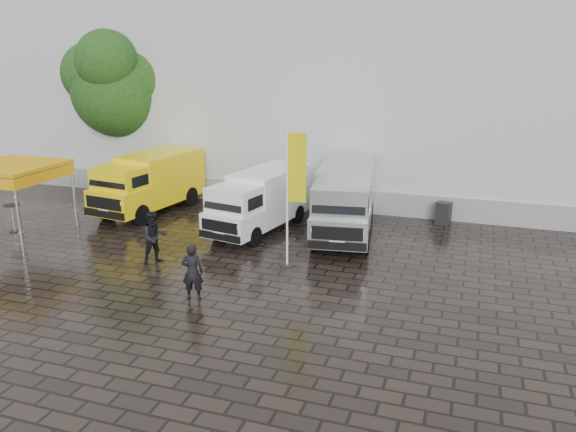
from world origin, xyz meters
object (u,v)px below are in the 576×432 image
at_px(wheelie_bin, 444,213).
at_px(canopy_tent, 11,169).
at_px(van_white, 260,202).
at_px(person_tent, 155,237).
at_px(flagpole, 292,192).
at_px(cocktail_table, 13,218).
at_px(person_front, 192,272).
at_px(van_yellow, 149,184).
at_px(van_silver, 345,202).

bearing_deg(wheelie_bin, canopy_tent, -142.24).
relative_size(van_white, person_tent, 3.01).
bearing_deg(flagpole, cocktail_table, 179.97).
height_order(canopy_tent, person_front, canopy_tent).
bearing_deg(wheelie_bin, flagpole, -109.79).
bearing_deg(person_tent, wheelie_bin, -10.55).
xyz_separation_m(person_front, person_tent, (-2.57, 2.20, 0.05)).
bearing_deg(person_front, flagpole, -135.50).
bearing_deg(van_yellow, person_tent, -48.52).
height_order(van_yellow, person_front, van_yellow).
distance_m(canopy_tent, person_front, 9.89).
distance_m(van_silver, person_front, 7.65).
bearing_deg(van_white, van_yellow, -178.78).
bearing_deg(van_yellow, cocktail_table, -122.77).
distance_m(wheelie_bin, person_tent, 11.64).
height_order(flagpole, person_front, flagpole).
distance_m(flagpole, person_tent, 4.88).
xyz_separation_m(canopy_tent, flagpole, (11.08, 0.20, -0.04)).
bearing_deg(person_tent, van_silver, -8.13).
bearing_deg(flagpole, wheelie_bin, 55.55).
height_order(wheelie_bin, person_front, person_front).
relative_size(flagpole, cocktail_table, 4.22).
bearing_deg(flagpole, canopy_tent, -178.98).
height_order(van_white, flagpole, flagpole).
bearing_deg(cocktail_table, person_front, -19.17).
bearing_deg(van_white, van_silver, 20.30).
height_order(van_white, wheelie_bin, van_white).
bearing_deg(wheelie_bin, person_tent, -124.83).
distance_m(flagpole, wheelie_bin, 8.04).
xyz_separation_m(flagpole, person_tent, (-4.45, -1.15, -1.65)).
bearing_deg(canopy_tent, van_white, 21.54).
relative_size(van_white, van_silver, 0.89).
bearing_deg(canopy_tent, person_tent, -8.15).
height_order(cocktail_table, person_front, person_front).
height_order(van_white, canopy_tent, canopy_tent).
bearing_deg(van_white, flagpole, -42.84).
height_order(van_yellow, person_tent, van_yellow).
relative_size(flagpole, person_front, 2.75).
distance_m(flagpole, person_front, 4.20).
bearing_deg(person_front, person_tent, -56.75).
relative_size(van_silver, wheelie_bin, 6.48).
bearing_deg(cocktail_table, van_white, 19.47).
bearing_deg(canopy_tent, cocktail_table, 154.88).
distance_m(van_yellow, flagpole, 9.05).
xyz_separation_m(flagpole, person_front, (-1.88, -3.34, -1.70)).
bearing_deg(van_yellow, canopy_tent, -117.84).
bearing_deg(wheelie_bin, van_silver, -128.81).
relative_size(van_white, flagpole, 1.17).
xyz_separation_m(van_silver, flagpole, (-0.86, -3.79, 1.23)).
xyz_separation_m(van_silver, cocktail_table, (-12.37, -3.78, -0.77)).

